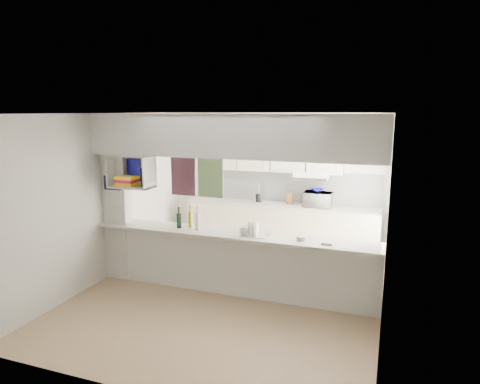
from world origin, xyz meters
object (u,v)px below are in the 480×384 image
at_px(microwave, 318,200).
at_px(dish_rack, 255,230).
at_px(wine_bottles, 189,220).
at_px(bowl, 317,190).

relative_size(microwave, dish_rack, 1.22).
bearing_deg(dish_rack, microwave, 71.95).
bearing_deg(microwave, wine_bottles, 54.39).
xyz_separation_m(bowl, wine_bottles, (-1.52, -2.13, -0.17)).
bearing_deg(wine_bottles, dish_rack, -0.93).
xyz_separation_m(microwave, wine_bottles, (-1.55, -2.09, -0.01)).
height_order(microwave, dish_rack, microwave).
distance_m(microwave, dish_rack, 2.17).
relative_size(bowl, wine_bottles, 0.62).
height_order(microwave, bowl, bowl).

